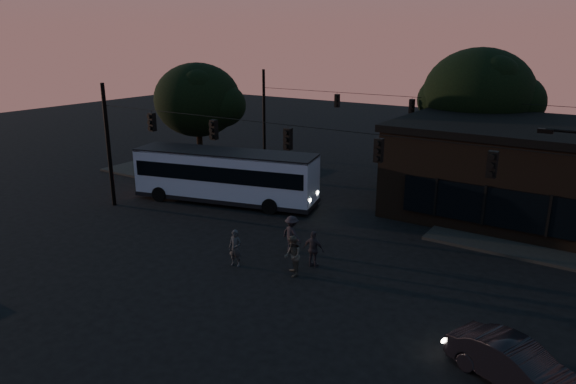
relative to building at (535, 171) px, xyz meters
The scene contains 13 objects.
ground 18.53m from the building, 119.40° to the right, with size 120.00×120.00×0.00m, color black.
sidewalk_far_left 23.23m from the building, behind, with size 14.00×10.00×0.15m, color black.
building is the anchor object (origin of this frame).
tree_behind 8.57m from the building, 129.68° to the left, with size 7.60×7.60×9.43m.
tree_left 23.37m from the building, behind, with size 6.40×6.40×8.30m.
signal_rig_near 15.08m from the building, 126.93° to the right, with size 26.24×0.30×7.50m.
signal_rig_far 9.97m from the building, 155.90° to the left, with size 26.24×0.30×7.50m.
bus 18.27m from the building, 155.29° to the right, with size 11.98×5.50×3.29m.
car 16.99m from the building, 82.28° to the right, with size 1.44×4.12×1.36m, color black.
pedestrian_a 17.94m from the building, 124.23° to the right, with size 0.63×0.41×1.73m, color #21242A.
pedestrian_b 16.04m from the building, 117.38° to the right, with size 0.89×0.69×1.83m, color #373632.
pedestrian_c 14.78m from the building, 118.54° to the right, with size 1.01×0.42×1.72m, color #262229.
pedestrian_d 14.95m from the building, 126.26° to the right, with size 1.18×0.68×1.83m, color black.
Camera 1 is at (12.82, -15.44, 10.02)m, focal length 32.00 mm.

